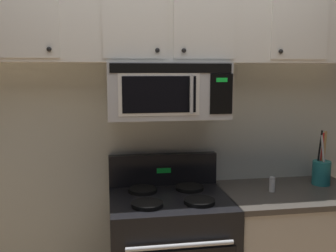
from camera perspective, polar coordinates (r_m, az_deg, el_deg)
back_wall at (r=2.73m, az=-1.02°, el=0.88°), size 5.20×0.10×2.70m
over_range_microwave at (r=2.46m, az=-0.20°, el=5.36°), size 0.76×0.43×0.35m
upper_cabinets at (r=2.51m, az=-0.31°, el=15.70°), size 2.50×0.36×0.55m
utensil_crock_teal at (r=2.92m, az=21.97°, el=-6.23°), size 0.13×0.13×0.39m
salt_shaker at (r=2.66m, az=15.30°, el=-8.43°), size 0.04×0.04×0.10m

